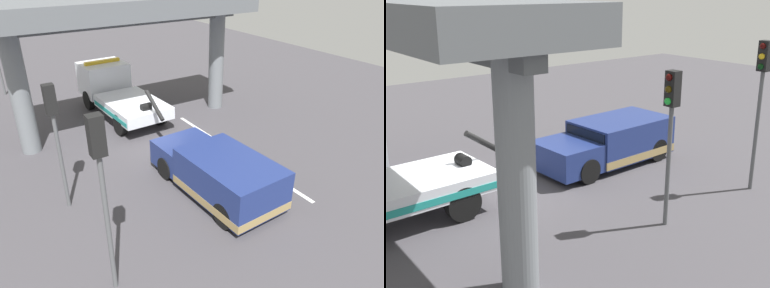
% 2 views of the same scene
% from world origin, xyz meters
% --- Properties ---
extents(ground_plane, '(60.00, 40.00, 0.10)m').
position_xyz_m(ground_plane, '(0.00, 0.00, -0.05)').
color(ground_plane, '#423F44').
extents(lane_stripe_west, '(2.60, 0.16, 0.01)m').
position_xyz_m(lane_stripe_west, '(-6.00, -2.37, 0.00)').
color(lane_stripe_west, silver).
rests_on(lane_stripe_west, ground).
extents(lane_stripe_mid, '(2.60, 0.16, 0.01)m').
position_xyz_m(lane_stripe_mid, '(0.00, -2.37, 0.00)').
color(lane_stripe_mid, silver).
rests_on(lane_stripe_mid, ground).
extents(lane_stripe_east, '(2.60, 0.16, 0.01)m').
position_xyz_m(lane_stripe_east, '(6.00, -2.37, 0.00)').
color(lane_stripe_east, silver).
rests_on(lane_stripe_east, ground).
extents(tow_truck_white, '(7.29, 2.61, 2.46)m').
position_xyz_m(tow_truck_white, '(3.89, 0.03, 1.20)').
color(tow_truck_white, silver).
rests_on(tow_truck_white, ground).
extents(towed_van_green, '(5.27, 2.38, 1.58)m').
position_xyz_m(towed_van_green, '(-5.07, -0.00, 0.78)').
color(towed_van_green, navy).
rests_on(towed_van_green, ground).
extents(overpass_structure, '(3.60, 11.58, 5.89)m').
position_xyz_m(overpass_structure, '(1.71, 0.00, 5.02)').
color(overpass_structure, slate).
rests_on(overpass_structure, ground).
extents(traffic_light_near, '(0.39, 0.32, 4.66)m').
position_xyz_m(traffic_light_near, '(-6.98, 4.59, 3.38)').
color(traffic_light_near, '#515456').
rests_on(traffic_light_near, ground).
extents(traffic_light_far, '(0.39, 0.32, 4.19)m').
position_xyz_m(traffic_light_far, '(-2.98, 4.59, 3.05)').
color(traffic_light_far, '#515456').
rests_on(traffic_light_far, ground).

